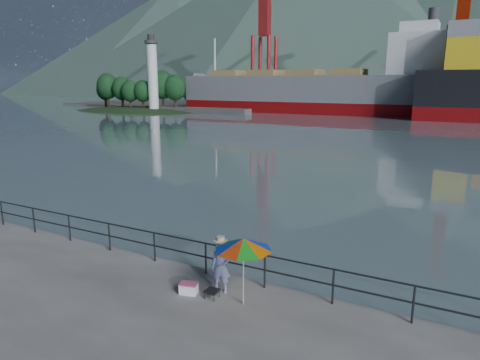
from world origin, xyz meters
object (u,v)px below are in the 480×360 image
Objects in this scene: fisherman at (221,267)px; beach_umbrella at (243,244)px; bulk_carrier at (327,91)px; cooler_bag at (189,289)px.

beach_umbrella is at bearing -39.33° from fisherman.
bulk_carrier is at bearing 86.21° from fisherman.
bulk_carrier is at bearing 88.16° from cooler_bag.
bulk_carrier reaches higher than beach_umbrella.
cooler_bag is (-1.64, -0.18, -1.57)m from beach_umbrella.
bulk_carrier reaches higher than cooler_bag.
fisherman is 76.09m from bulk_carrier.
bulk_carrier is (-18.28, 74.12, 3.92)m from cooler_bag.
beach_umbrella is at bearing -9.43° from cooler_bag.
cooler_bag is at bearing -163.40° from fisherman.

